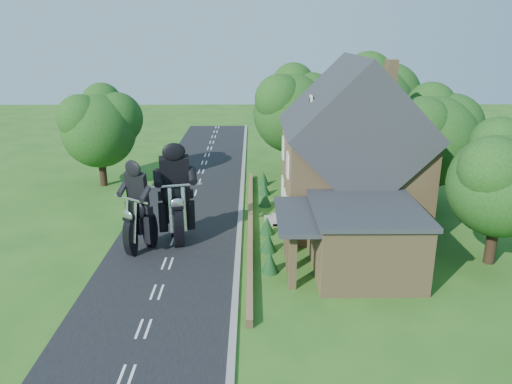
{
  "coord_description": "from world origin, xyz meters",
  "views": [
    {
      "loc": [
        4.43,
        -23.59,
        11.49
      ],
      "look_at": [
        4.64,
        3.46,
        2.8
      ],
      "focal_mm": 35.0,
      "sensor_mm": 36.0,
      "label": 1
    }
  ],
  "objects_px": {
    "house": "(351,155)",
    "annex": "(362,238)",
    "motorcycle_lead": "(177,228)",
    "motorcycle_follow": "(141,238)",
    "garden_wall": "(250,225)"
  },
  "relations": [
    {
      "from": "house",
      "to": "motorcycle_follow",
      "type": "height_order",
      "value": "house"
    },
    {
      "from": "motorcycle_lead",
      "to": "house",
      "type": "bearing_deg",
      "value": -176.85
    },
    {
      "from": "garden_wall",
      "to": "annex",
      "type": "distance_m",
      "value": 8.19
    },
    {
      "from": "annex",
      "to": "motorcycle_lead",
      "type": "distance_m",
      "value": 10.41
    },
    {
      "from": "house",
      "to": "annex",
      "type": "relative_size",
      "value": 1.45
    },
    {
      "from": "motorcycle_follow",
      "to": "motorcycle_lead",
      "type": "bearing_deg",
      "value": -110.55
    },
    {
      "from": "garden_wall",
      "to": "motorcycle_follow",
      "type": "xyz_separation_m",
      "value": [
        -5.96,
        -3.46,
        0.58
      ]
    },
    {
      "from": "motorcycle_lead",
      "to": "motorcycle_follow",
      "type": "height_order",
      "value": "motorcycle_lead"
    },
    {
      "from": "annex",
      "to": "motorcycle_follow",
      "type": "distance_m",
      "value": 11.8
    },
    {
      "from": "motorcycle_follow",
      "to": "annex",
      "type": "bearing_deg",
      "value": -157.41
    },
    {
      "from": "house",
      "to": "annex",
      "type": "bearing_deg",
      "value": -95.24
    },
    {
      "from": "house",
      "to": "motorcycle_lead",
      "type": "relative_size",
      "value": 5.46
    },
    {
      "from": "house",
      "to": "motorcycle_follow",
      "type": "relative_size",
      "value": 6.13
    },
    {
      "from": "annex",
      "to": "motorcycle_follow",
      "type": "xyz_separation_m",
      "value": [
        -11.53,
        2.34,
        -0.99
      ]
    },
    {
      "from": "house",
      "to": "annex",
      "type": "height_order",
      "value": "house"
    }
  ]
}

